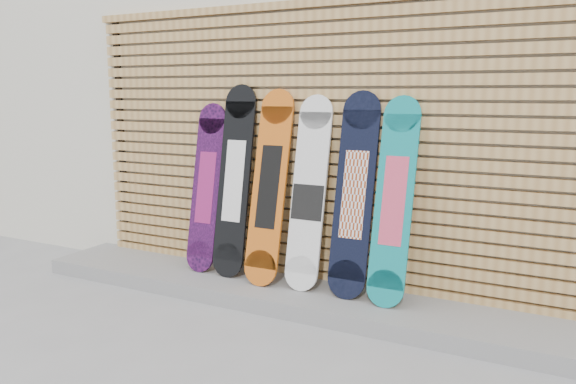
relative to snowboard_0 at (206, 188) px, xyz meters
name	(u,v)px	position (x,y,z in m)	size (l,w,h in m)	color
ground	(273,341)	(1.07, -0.79, -0.82)	(80.00, 80.00, 0.00)	gray
building	(463,75)	(1.57, 2.71, 0.98)	(12.00, 5.00, 3.60)	beige
concrete_step	(298,295)	(0.92, -0.11, -0.76)	(4.60, 0.70, 0.12)	slate
slat_wall	(315,144)	(0.92, 0.18, 0.39)	(4.26, 0.08, 2.29)	#A47A44
snowboard_0	(206,188)	(0.00, 0.00, 0.00)	(0.26, 0.31, 1.40)	black
snowboard_1	(234,181)	(0.28, 0.00, 0.08)	(0.28, 0.31, 1.55)	black
snowboard_2	(269,187)	(0.63, -0.04, 0.06)	(0.28, 0.38, 1.52)	#C25914
snowboard_3	(309,194)	(0.96, -0.02, 0.03)	(0.27, 0.33, 1.47)	silver
snowboard_4	(354,195)	(1.32, -0.02, 0.05)	(0.29, 0.34, 1.50)	black
snowboard_5	(394,201)	(1.63, -0.03, 0.03)	(0.27, 0.37, 1.47)	#0C787B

